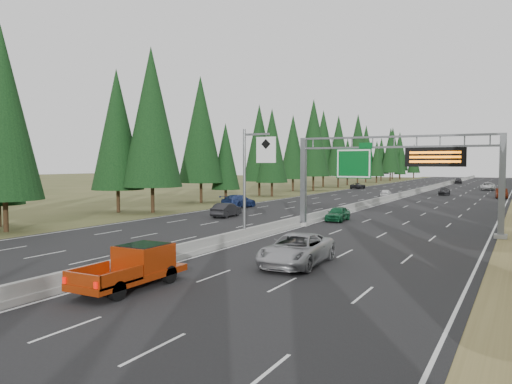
% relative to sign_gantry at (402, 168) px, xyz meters
% --- Properties ---
extents(road, '(32.00, 260.00, 0.08)m').
position_rel_sign_gantry_xyz_m(road, '(-8.92, 45.12, -5.23)').
color(road, black).
rests_on(road, ground).
extents(shoulder_left, '(3.60, 260.00, 0.06)m').
position_rel_sign_gantry_xyz_m(shoulder_left, '(-26.72, 45.12, -5.24)').
color(shoulder_left, '#424821').
rests_on(shoulder_left, ground).
extents(median_barrier, '(0.70, 260.00, 0.85)m').
position_rel_sign_gantry_xyz_m(median_barrier, '(-8.92, 45.12, -4.85)').
color(median_barrier, gray).
rests_on(median_barrier, road).
extents(sign_gantry, '(16.75, 0.98, 7.80)m').
position_rel_sign_gantry_xyz_m(sign_gantry, '(0.00, 0.00, 0.00)').
color(sign_gantry, slate).
rests_on(sign_gantry, road).
extents(hov_sign_pole, '(2.80, 0.50, 8.00)m').
position_rel_sign_gantry_xyz_m(hov_sign_pole, '(-8.33, -9.92, -0.54)').
color(hov_sign_pole, slate).
rests_on(hov_sign_pole, road).
extents(tree_row_left, '(12.04, 241.86, 18.83)m').
position_rel_sign_gantry_xyz_m(tree_row_left, '(-30.87, 38.39, 4.39)').
color(tree_row_left, black).
rests_on(tree_row_left, ground).
extents(silver_minivan, '(3.07, 6.21, 1.69)m').
position_rel_sign_gantry_xyz_m(silver_minivan, '(-2.16, -15.97, -4.34)').
color(silver_minivan, '#9A9B9F').
rests_on(silver_minivan, road).
extents(red_pickup, '(2.04, 5.72, 1.86)m').
position_rel_sign_gantry_xyz_m(red_pickup, '(-6.56, -23.80, -4.16)').
color(red_pickup, black).
rests_on(red_pickup, road).
extents(car_ahead_green, '(1.84, 4.19, 1.40)m').
position_rel_sign_gantry_xyz_m(car_ahead_green, '(-7.08, 5.12, -4.49)').
color(car_ahead_green, '#13532E').
rests_on(car_ahead_green, road).
extents(car_ahead_dkred, '(2.11, 4.94, 1.58)m').
position_rel_sign_gantry_xyz_m(car_ahead_dkred, '(5.58, 47.05, -4.40)').
color(car_ahead_dkred, '#531A0B').
rests_on(car_ahead_dkred, road).
extents(car_ahead_dkgrey, '(2.27, 4.76, 1.34)m').
position_rel_sign_gantry_xyz_m(car_ahead_dkgrey, '(-3.64, 52.04, -4.52)').
color(car_ahead_dkgrey, black).
rests_on(car_ahead_dkgrey, road).
extents(car_ahead_white, '(2.63, 5.62, 1.56)m').
position_rel_sign_gantry_xyz_m(car_ahead_white, '(2.06, 73.53, -4.41)').
color(car_ahead_white, white).
rests_on(car_ahead_white, road).
extents(car_ahead_far, '(2.31, 4.76, 1.57)m').
position_rel_sign_gantry_xyz_m(car_ahead_far, '(-7.42, 107.74, -4.41)').
color(car_ahead_far, black).
rests_on(car_ahead_far, road).
extents(car_onc_near, '(1.91, 4.53, 1.45)m').
position_rel_sign_gantry_xyz_m(car_onc_near, '(-18.49, 3.13, -4.46)').
color(car_onc_near, black).
rests_on(car_onc_near, road).
extents(car_onc_blue, '(2.55, 5.75, 1.64)m').
position_rel_sign_gantry_xyz_m(car_onc_blue, '(-22.86, 13.08, -4.37)').
color(car_onc_blue, navy).
rests_on(car_onc_blue, road).
extents(car_onc_white, '(1.88, 3.91, 1.29)m').
position_rel_sign_gantry_xyz_m(car_onc_white, '(-11.41, 41.75, -4.54)').
color(car_onc_white, silver).
rests_on(car_onc_white, road).
extents(car_onc_far, '(2.56, 4.78, 1.28)m').
position_rel_sign_gantry_xyz_m(car_onc_far, '(-23.42, 65.97, -4.55)').
color(car_onc_far, black).
rests_on(car_onc_far, road).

